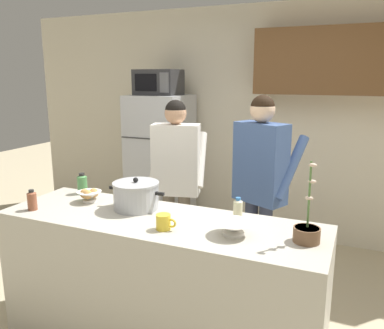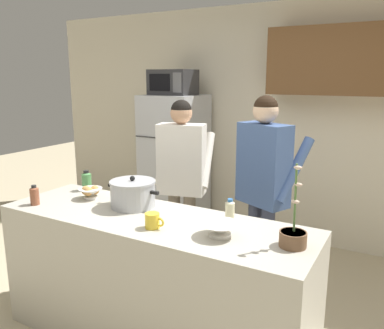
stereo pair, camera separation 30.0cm
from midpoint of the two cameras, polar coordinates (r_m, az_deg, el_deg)
back_wall_unit at (r=4.47m, az=15.72°, el=7.18°), size 6.00×0.48×2.60m
kitchen_island at (r=2.81m, az=-2.56°, el=-16.54°), size 2.17×0.68×0.92m
refrigerator at (r=4.65m, az=-0.67°, el=0.01°), size 0.64×0.68×1.62m
microwave at (r=4.52m, az=-0.84°, el=11.83°), size 0.48×0.37×0.28m
person_near_pot at (r=3.52m, az=0.97°, el=-0.68°), size 0.57×0.51×1.63m
person_by_sink at (r=3.22m, az=13.01°, el=-1.52°), size 0.62×0.57×1.69m
cooking_pot at (r=2.80m, az=-5.54°, el=-4.27°), size 0.43×0.32×0.23m
coffee_mug at (r=2.42m, az=-2.16°, el=-8.20°), size 0.13×0.09×0.10m
bread_bowl at (r=3.04m, az=-11.82°, el=-3.97°), size 0.18×0.18×0.10m
empty_bowl at (r=2.32m, az=7.84°, el=-9.28°), size 0.23×0.23×0.08m
bottle_near_edge at (r=3.01m, az=-19.24°, el=-4.25°), size 0.06×0.06×0.15m
bottle_mid_counter at (r=3.27m, az=-12.51°, el=-2.33°), size 0.08×0.08×0.17m
bottle_far_corner at (r=2.56m, az=8.91°, el=-6.60°), size 0.06×0.06×0.15m
potted_orchid at (r=2.28m, az=18.19°, el=-9.86°), size 0.15×0.15×0.47m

